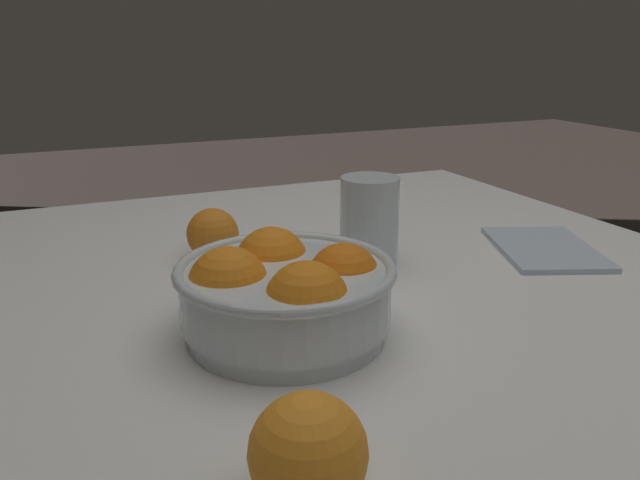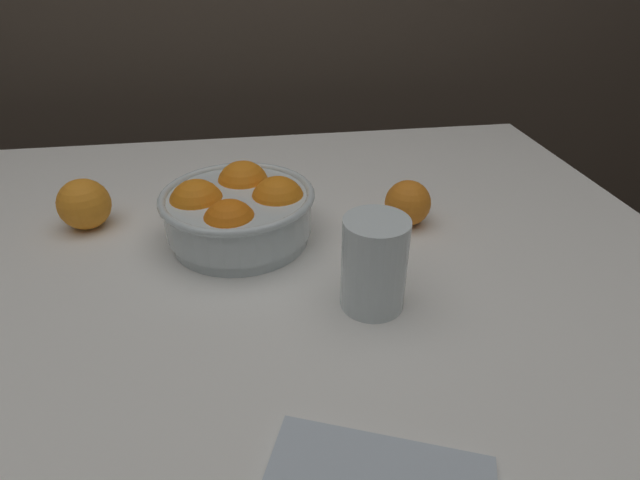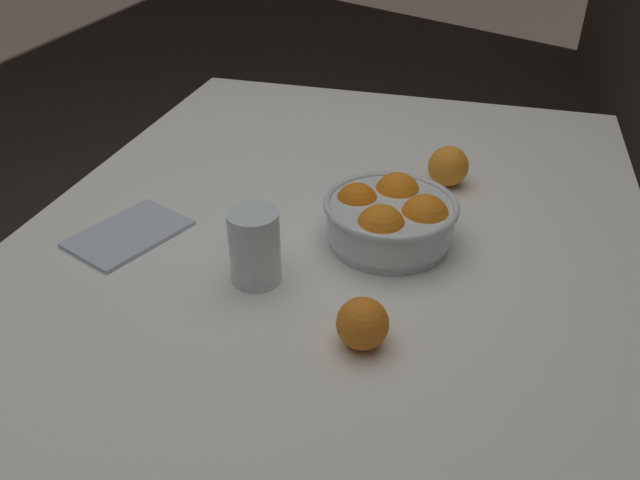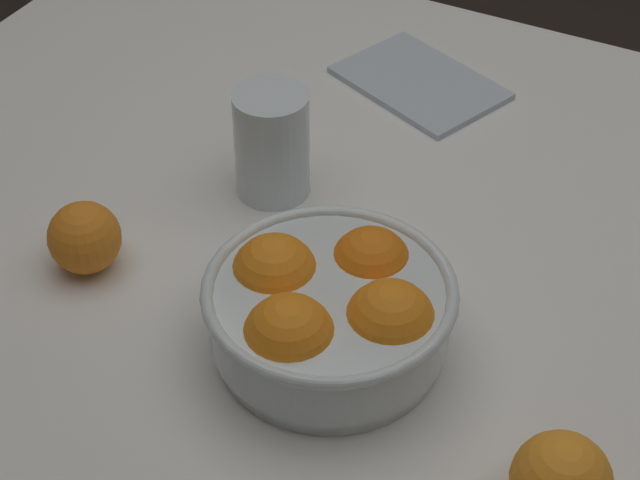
# 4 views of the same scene
# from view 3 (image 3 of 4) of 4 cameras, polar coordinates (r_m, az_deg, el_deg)

# --- Properties ---
(ground_plane) EXTENTS (12.00, 12.00, 0.00)m
(ground_plane) POSITION_cam_3_polar(r_m,az_deg,el_deg) (1.65, 1.17, -21.08)
(ground_plane) COLOR #3D332D
(dining_table) EXTENTS (1.40, 1.11, 0.74)m
(dining_table) POSITION_cam_3_polar(r_m,az_deg,el_deg) (1.17, 1.53, -1.30)
(dining_table) COLOR white
(dining_table) RESTS_ON ground_plane
(fruit_bowl) EXTENTS (0.23, 0.23, 0.10)m
(fruit_bowl) POSITION_cam_3_polar(r_m,az_deg,el_deg) (1.07, 6.44, 2.08)
(fruit_bowl) COLOR silver
(fruit_bowl) RESTS_ON dining_table
(juice_glass) EXTENTS (0.08, 0.08, 0.12)m
(juice_glass) POSITION_cam_3_polar(r_m,az_deg,el_deg) (0.98, -5.96, -1.00)
(juice_glass) COLOR #F4A314
(juice_glass) RESTS_ON dining_table
(orange_loose_near_bowl) EXTENTS (0.07, 0.07, 0.07)m
(orange_loose_near_bowl) POSITION_cam_3_polar(r_m,az_deg,el_deg) (0.86, 3.91, -7.62)
(orange_loose_near_bowl) COLOR orange
(orange_loose_near_bowl) RESTS_ON dining_table
(orange_loose_front) EXTENTS (0.08, 0.08, 0.08)m
(orange_loose_front) POSITION_cam_3_polar(r_m,az_deg,el_deg) (1.28, 11.64, 6.62)
(orange_loose_front) COLOR orange
(orange_loose_front) RESTS_ON dining_table
(napkin) EXTENTS (0.23, 0.20, 0.01)m
(napkin) POSITION_cam_3_polar(r_m,az_deg,el_deg) (1.15, -17.08, 0.56)
(napkin) COLOR silver
(napkin) RESTS_ON dining_table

